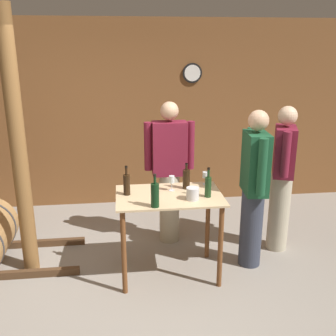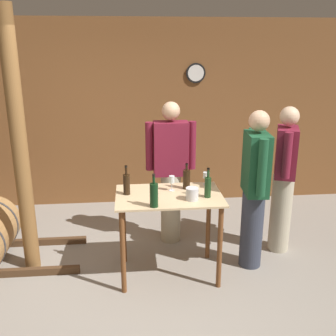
{
  "view_description": "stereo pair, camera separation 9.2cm",
  "coord_description": "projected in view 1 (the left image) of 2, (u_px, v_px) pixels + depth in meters",
  "views": [
    {
      "loc": [
        -0.25,
        -3.21,
        2.32
      ],
      "look_at": [
        0.2,
        0.53,
        1.15
      ],
      "focal_mm": 42.0,
      "sensor_mm": 36.0,
      "label": 1
    },
    {
      "loc": [
        -0.16,
        -3.22,
        2.32
      ],
      "look_at": [
        0.2,
        0.53,
        1.15
      ],
      "focal_mm": 42.0,
      "sensor_mm": 36.0,
      "label": 2
    }
  ],
  "objects": [
    {
      "name": "ground_plane",
      "position": [
        154.0,
        299.0,
        3.77
      ],
      "size": [
        14.0,
        14.0,
        0.0
      ],
      "primitive_type": "plane",
      "color": "gray"
    },
    {
      "name": "back_wall",
      "position": [
        138.0,
        115.0,
        5.75
      ],
      "size": [
        8.4,
        0.08,
        2.7
      ],
      "color": "brown",
      "rests_on": "ground_plane"
    },
    {
      "name": "tasting_table",
      "position": [
        169.0,
        211.0,
        3.98
      ],
      "size": [
        1.06,
        0.7,
        0.9
      ],
      "color": "#D1B284",
      "rests_on": "ground_plane"
    },
    {
      "name": "wooden_post",
      "position": [
        18.0,
        148.0,
        3.88
      ],
      "size": [
        0.16,
        0.16,
        2.7
      ],
      "color": "brown",
      "rests_on": "ground_plane"
    },
    {
      "name": "wine_bottle_far_left",
      "position": [
        127.0,
        184.0,
        3.9
      ],
      "size": [
        0.07,
        0.07,
        0.3
      ],
      "color": "black",
      "rests_on": "tasting_table"
    },
    {
      "name": "wine_bottle_left",
      "position": [
        155.0,
        195.0,
        3.6
      ],
      "size": [
        0.08,
        0.08,
        0.32
      ],
      "color": "black",
      "rests_on": "tasting_table"
    },
    {
      "name": "wine_bottle_center",
      "position": [
        186.0,
        179.0,
        4.07
      ],
      "size": [
        0.07,
        0.07,
        0.27
      ],
      "color": "black",
      "rests_on": "tasting_table"
    },
    {
      "name": "wine_bottle_right",
      "position": [
        208.0,
        186.0,
        3.84
      ],
      "size": [
        0.06,
        0.06,
        0.3
      ],
      "color": "#193819",
      "rests_on": "tasting_table"
    },
    {
      "name": "wine_glass_near_left",
      "position": [
        172.0,
        180.0,
        4.01
      ],
      "size": [
        0.06,
        0.06,
        0.16
      ],
      "color": "silver",
      "rests_on": "tasting_table"
    },
    {
      "name": "wine_glass_near_center",
      "position": [
        206.0,
        175.0,
        4.19
      ],
      "size": [
        0.07,
        0.07,
        0.14
      ],
      "color": "silver",
      "rests_on": "tasting_table"
    },
    {
      "name": "ice_bucket",
      "position": [
        193.0,
        194.0,
        3.79
      ],
      "size": [
        0.12,
        0.12,
        0.12
      ],
      "color": "silver",
      "rests_on": "tasting_table"
    },
    {
      "name": "person_host",
      "position": [
        254.0,
        187.0,
        4.11
      ],
      "size": [
        0.25,
        0.59,
        1.72
      ],
      "color": "#333847",
      "rests_on": "ground_plane"
    },
    {
      "name": "person_visitor_with_scarf",
      "position": [
        282.0,
        176.0,
        4.46
      ],
      "size": [
        0.34,
        0.56,
        1.7
      ],
      "color": "#B7AD93",
      "rests_on": "ground_plane"
    },
    {
      "name": "person_visitor_bearded",
      "position": [
        169.0,
        170.0,
        4.65
      ],
      "size": [
        0.59,
        0.24,
        1.72
      ],
      "color": "#B7AD93",
      "rests_on": "ground_plane"
    }
  ]
}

